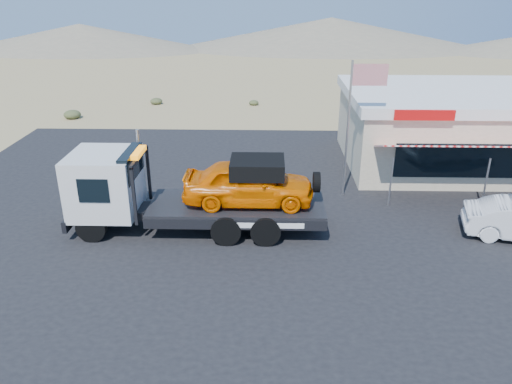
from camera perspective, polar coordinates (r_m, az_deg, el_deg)
ground at (r=18.86m, az=-2.60°, el=-5.58°), size 120.00×120.00×0.00m
asphalt_lot at (r=21.51m, az=3.28°, el=-1.79°), size 32.00×24.00×0.02m
tow_truck at (r=19.16m, az=-7.53°, el=0.43°), size 9.60×2.85×3.21m
jerky_store at (r=27.99m, az=20.84°, el=6.98°), size 10.40×9.97×3.90m
flagpole at (r=21.96m, az=11.16°, el=8.75°), size 1.55×0.10×6.00m
distant_hills at (r=72.85m, az=-7.56°, el=17.25°), size 126.00×48.00×4.20m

